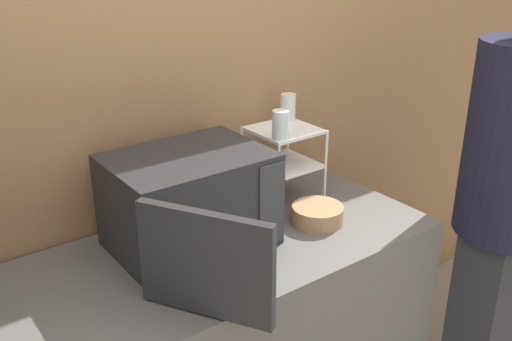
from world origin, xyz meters
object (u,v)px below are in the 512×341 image
at_px(dish_rack, 284,149).
at_px(glass_front_left, 280,125).
at_px(microwave, 190,204).
at_px(glass_back_right, 288,107).
at_px(bowl, 318,215).

relative_size(dish_rack, glass_front_left, 2.78).
relative_size(microwave, glass_back_right, 6.95).
distance_m(dish_rack, glass_front_left, 0.18).
distance_m(glass_back_right, bowl, 0.45).
height_order(dish_rack, glass_front_left, glass_front_left).
relative_size(microwave, glass_front_left, 6.95).
bearing_deg(glass_back_right, dish_rack, -137.14).
relative_size(glass_front_left, glass_back_right, 1.00).
bearing_deg(bowl, glass_front_left, 110.62).
height_order(microwave, dish_rack, microwave).
distance_m(dish_rack, bowl, 0.30).
xyz_separation_m(microwave, bowl, (0.46, -0.12, -0.13)).
bearing_deg(dish_rack, glass_front_left, -136.04).
height_order(microwave, glass_front_left, glass_front_left).
bearing_deg(dish_rack, microwave, -166.88).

